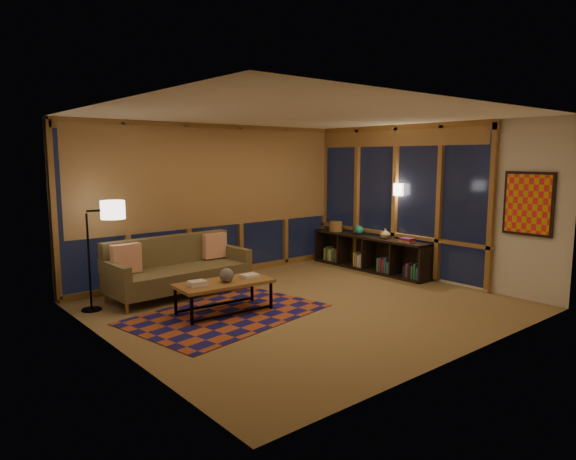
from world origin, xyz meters
TOP-DOWN VIEW (x-y plane):
  - floor at (0.00, 0.00)m, footprint 5.50×5.00m
  - ceiling at (0.00, 0.00)m, footprint 5.50×5.00m
  - walls at (0.00, 0.00)m, footprint 5.51×5.01m
  - window_wall_back at (0.00, 2.43)m, footprint 5.30×0.16m
  - window_wall_right at (2.68, 0.60)m, footprint 0.16×3.70m
  - wall_art at (2.71, -1.85)m, footprint 0.06×0.74m
  - wall_sconce at (2.62, 0.45)m, footprint 0.12×0.18m
  - sofa at (-1.13, 1.67)m, footprint 2.19×0.95m
  - pillow_left at (-1.93, 1.76)m, footprint 0.44×0.17m
  - pillow_right at (-0.36, 1.90)m, footprint 0.41×0.14m
  - area_rug at (-1.12, 0.38)m, footprint 2.81×2.12m
  - coffee_table at (-1.09, 0.47)m, footprint 1.36×0.70m
  - book_stack_a at (-1.50, 0.50)m, footprint 0.25×0.21m
  - book_stack_b at (-0.68, 0.45)m, footprint 0.27×0.22m
  - ceramic_pot at (-1.07, 0.43)m, footprint 0.21×0.21m
  - floor_lamp at (-2.46, 1.76)m, footprint 0.55×0.39m
  - bookshelf at (2.49, 1.00)m, footprint 0.40×2.60m
  - basket at (2.47, 1.87)m, footprint 0.31×0.31m
  - teal_bowl at (2.49, 1.27)m, footprint 0.21×0.21m
  - vase at (2.49, 0.62)m, footprint 0.19×0.19m
  - shelf_book_stack at (2.49, 0.13)m, footprint 0.24×0.29m

SIDE VIEW (x-z plane):
  - floor at x=0.00m, z-range -0.01..0.01m
  - area_rug at x=-1.12m, z-range 0.00..0.01m
  - coffee_table at x=-1.09m, z-range 0.00..0.44m
  - bookshelf at x=2.49m, z-range 0.00..0.65m
  - sofa at x=-1.13m, z-range 0.00..0.88m
  - book_stack_b at x=-0.68m, z-range 0.44..0.49m
  - book_stack_a at x=-1.50m, z-range 0.44..0.51m
  - ceramic_pot at x=-1.07m, z-range 0.44..0.64m
  - pillow_right at x=-0.36m, z-range 0.44..0.85m
  - pillow_left at x=-1.93m, z-range 0.44..0.87m
  - shelf_book_stack at x=2.49m, z-range 0.65..0.72m
  - teal_bowl at x=2.49m, z-range 0.65..0.83m
  - vase at x=2.49m, z-range 0.65..0.84m
  - basket at x=2.47m, z-range 0.65..0.85m
  - floor_lamp at x=-2.46m, z-range 0.00..1.53m
  - walls at x=0.00m, z-range 0.00..2.70m
  - window_wall_back at x=0.00m, z-range 0.05..2.65m
  - window_wall_right at x=2.68m, z-range 0.05..2.65m
  - wall_art at x=2.71m, z-range 0.98..1.92m
  - wall_sconce at x=2.62m, z-range 1.44..1.66m
  - ceiling at x=0.00m, z-range 2.70..2.71m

